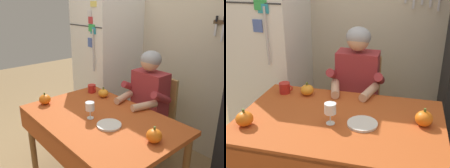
% 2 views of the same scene
% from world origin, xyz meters
% --- Properties ---
extents(back_wall_assembly, '(3.70, 0.13, 2.60)m').
position_xyz_m(back_wall_assembly, '(0.05, 1.35, 1.30)').
color(back_wall_assembly, beige).
rests_on(back_wall_assembly, ground).
extents(refrigerator, '(0.68, 0.71, 1.80)m').
position_xyz_m(refrigerator, '(-0.95, 0.96, 0.90)').
color(refrigerator, white).
rests_on(refrigerator, ground).
extents(dining_table, '(1.40, 0.90, 0.74)m').
position_xyz_m(dining_table, '(0.00, 0.08, 0.66)').
color(dining_table, brown).
rests_on(dining_table, ground).
extents(chair_behind_person, '(0.40, 0.40, 0.93)m').
position_xyz_m(chair_behind_person, '(-0.00, 0.87, 0.51)').
color(chair_behind_person, tan).
rests_on(chair_behind_person, ground).
extents(seated_person, '(0.47, 0.55, 1.25)m').
position_xyz_m(seated_person, '(-0.00, 0.68, 0.74)').
color(seated_person, '#38384C').
rests_on(seated_person, ground).
extents(coffee_mug, '(0.12, 0.09, 0.09)m').
position_xyz_m(coffee_mug, '(-0.54, 0.40, 0.78)').
color(coffee_mug, '#B2231E').
rests_on(coffee_mug, dining_table).
extents(wine_glass, '(0.08, 0.08, 0.15)m').
position_xyz_m(wine_glass, '(-0.04, 0.02, 0.85)').
color(wine_glass, white).
rests_on(wine_glass, dining_table).
extents(pumpkin_large, '(0.11, 0.11, 0.12)m').
position_xyz_m(pumpkin_large, '(-0.58, -0.14, 0.79)').
color(pumpkin_large, orange).
rests_on(pumpkin_large, dining_table).
extents(pumpkin_medium, '(0.12, 0.12, 0.12)m').
position_xyz_m(pumpkin_medium, '(0.55, 0.15, 0.79)').
color(pumpkin_medium, orange).
rests_on(pumpkin_medium, dining_table).
extents(pumpkin_small, '(0.11, 0.11, 0.11)m').
position_xyz_m(pumpkin_small, '(-0.35, 0.41, 0.78)').
color(pumpkin_small, orange).
rests_on(pumpkin_small, dining_table).
extents(serving_tray, '(0.20, 0.20, 0.02)m').
position_xyz_m(serving_tray, '(0.16, 0.06, 0.75)').
color(serving_tray, silver).
rests_on(serving_tray, dining_table).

